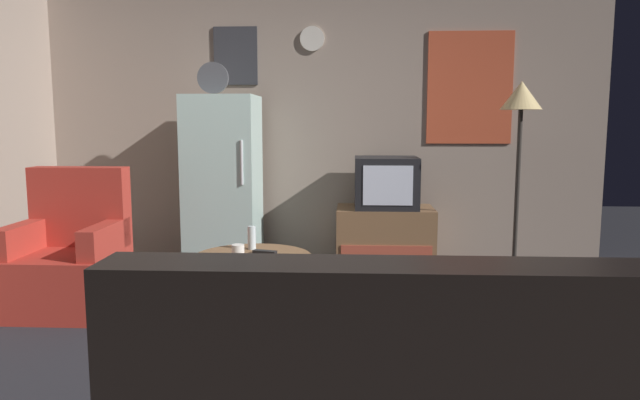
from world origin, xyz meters
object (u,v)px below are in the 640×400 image
at_px(fridge, 223,183).
at_px(armchair, 70,260).
at_px(standing_lamp, 521,111).
at_px(coffee_table, 253,292).
at_px(wine_glass, 252,238).
at_px(book_stack, 471,268).
at_px(tv_stand, 385,238).
at_px(mug_ceramic_white, 238,252).
at_px(remote_control, 265,252).
at_px(crt_tv, 386,182).

xyz_separation_m(fridge, armchair, (-0.82, -1.17, -0.42)).
distance_m(fridge, standing_lamp, 2.52).
distance_m(standing_lamp, coffee_table, 2.53).
xyz_separation_m(wine_glass, book_stack, (1.67, 1.30, -0.51)).
height_order(fridge, tv_stand, fridge).
bearing_deg(book_stack, wine_glass, -141.99).
bearing_deg(coffee_table, mug_ceramic_white, -121.65).
xyz_separation_m(standing_lamp, mug_ceramic_white, (-1.99, -1.32, -0.85)).
bearing_deg(remote_control, wine_glass, 144.80).
relative_size(fridge, tv_stand, 2.11).
bearing_deg(fridge, crt_tv, 3.21).
relative_size(crt_tv, coffee_table, 0.75).
relative_size(standing_lamp, remote_control, 10.60).
xyz_separation_m(tv_stand, standing_lamp, (1.02, -0.39, 1.09)).
height_order(fridge, standing_lamp, fridge).
xyz_separation_m(fridge, standing_lamp, (2.42, -0.31, 0.60)).
height_order(tv_stand, mug_ceramic_white, mug_ceramic_white).
bearing_deg(standing_lamp, coffee_table, -147.81).
distance_m(tv_stand, crt_tv, 0.49).
bearing_deg(mug_ceramic_white, coffee_table, 58.35).
relative_size(standing_lamp, book_stack, 8.82).
bearing_deg(tv_stand, wine_glass, -123.25).
height_order(crt_tv, remote_control, crt_tv).
relative_size(crt_tv, standing_lamp, 0.34).
bearing_deg(standing_lamp, remote_control, -147.88).
relative_size(standing_lamp, wine_glass, 10.60).
distance_m(fridge, wine_glass, 1.44).
bearing_deg(remote_control, standing_lamp, 48.43).
bearing_deg(crt_tv, remote_control, -118.36).
bearing_deg(tv_stand, armchair, -150.69).
relative_size(fridge, armchair, 1.84).
distance_m(coffee_table, wine_glass, 0.35).
distance_m(crt_tv, remote_control, 1.78).
relative_size(tv_stand, book_stack, 4.66).
bearing_deg(coffee_table, tv_stand, 60.57).
bearing_deg(fridge, book_stack, -1.06).
relative_size(remote_control, armchair, 0.16).
bearing_deg(remote_control, crt_tv, 77.95).
xyz_separation_m(coffee_table, remote_control, (0.07, 0.05, 0.24)).
bearing_deg(book_stack, armchair, -159.11).
bearing_deg(standing_lamp, armchair, -165.16).
bearing_deg(mug_ceramic_white, remote_control, 48.83).
distance_m(fridge, crt_tv, 1.41).
xyz_separation_m(armchair, book_stack, (2.96, 1.13, -0.30)).
height_order(tv_stand, remote_control, tv_stand).
height_order(wine_glass, book_stack, wine_glass).
relative_size(crt_tv, armchair, 0.56).
xyz_separation_m(crt_tv, wine_glass, (-0.94, -1.42, -0.21)).
bearing_deg(tv_stand, remote_control, -118.22).
bearing_deg(standing_lamp, tv_stand, 159.03).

